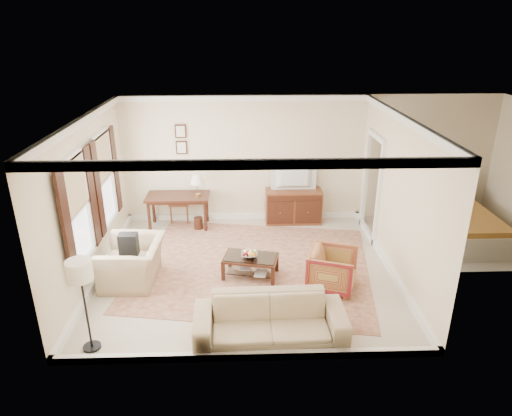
{
  "coord_description": "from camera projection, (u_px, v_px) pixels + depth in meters",
  "views": [
    {
      "loc": [
        -0.07,
        -7.55,
        4.37
      ],
      "look_at": [
        0.2,
        0.3,
        1.15
      ],
      "focal_mm": 32.0,
      "sensor_mm": 36.0,
      "label": 1
    }
  ],
  "objects": [
    {
      "name": "striped_armchair",
      "position": [
        332.0,
        268.0,
        7.92
      ],
      "size": [
        0.95,
        0.98,
        0.81
      ],
      "primitive_type": "imported",
      "rotation": [
        0.0,
        0.0,
        1.23
      ],
      "color": "maroon",
      "rests_on": "room_shell"
    },
    {
      "name": "book_b",
      "position": [
        255.0,
        272.0,
        8.25
      ],
      "size": [
        0.28,
        0.1,
        0.38
      ],
      "primitive_type": "imported",
      "rotation": [
        0.0,
        0.0,
        -0.25
      ],
      "color": "brown",
      "rests_on": "coffee_table"
    },
    {
      "name": "club_armchair",
      "position": [
        132.0,
        256.0,
        8.1
      ],
      "size": [
        0.82,
        1.21,
        1.03
      ],
      "primitive_type": "imported",
      "rotation": [
        0.0,
        0.0,
        -1.62
      ],
      "color": "tan",
      "rests_on": "room_shell"
    },
    {
      "name": "backpack",
      "position": [
        129.0,
        243.0,
        7.99
      ],
      "size": [
        0.25,
        0.34,
        0.4
      ],
      "primitive_type": "cube",
      "rotation": [
        0.0,
        0.0,
        -1.47
      ],
      "color": "black",
      "rests_on": "club_armchair"
    },
    {
      "name": "floor_lamp",
      "position": [
        80.0,
        277.0,
        6.13
      ],
      "size": [
        0.35,
        0.35,
        1.42
      ],
      "color": "black",
      "rests_on": "room_shell"
    },
    {
      "name": "coffee_table",
      "position": [
        251.0,
        261.0,
        8.33
      ],
      "size": [
        1.07,
        0.76,
        0.41
      ],
      "rotation": [
        0.0,
        0.0,
        -0.22
      ],
      "color": "#3B1B11",
      "rests_on": "room_shell"
    },
    {
      "name": "room_shell",
      "position": [
        245.0,
        143.0,
        7.7
      ],
      "size": [
        5.51,
        5.01,
        2.91
      ],
      "color": "beige",
      "rests_on": "ground"
    },
    {
      "name": "sideboard",
      "position": [
        293.0,
        206.0,
        10.58
      ],
      "size": [
        1.28,
        0.49,
        0.79
      ],
      "primitive_type": "cube",
      "color": "brown",
      "rests_on": "room_shell"
    },
    {
      "name": "tv",
      "position": [
        295.0,
        170.0,
        10.23
      ],
      "size": [
        0.98,
        0.56,
        0.13
      ],
      "primitive_type": "imported",
      "rotation": [
        0.0,
        0.0,
        3.14
      ],
      "color": "black",
      "rests_on": "sideboard"
    },
    {
      "name": "fruit_bowl",
      "position": [
        249.0,
        254.0,
        8.25
      ],
      "size": [
        0.42,
        0.42,
        0.1
      ],
      "primitive_type": "imported",
      "color": "silver",
      "rests_on": "coffee_table"
    },
    {
      "name": "window_front",
      "position": [
        78.0,
        211.0,
        7.32
      ],
      "size": [
        0.12,
        1.56,
        1.8
      ],
      "primitive_type": null,
      "color": "#CCB284",
      "rests_on": "room_shell"
    },
    {
      "name": "framed_prints",
      "position": [
        181.0,
        139.0,
        10.14
      ],
      "size": [
        0.25,
        0.04,
        0.68
      ],
      "primitive_type": null,
      "color": "#3B1B11",
      "rests_on": "room_shell"
    },
    {
      "name": "window_rear",
      "position": [
        105.0,
        179.0,
        8.8
      ],
      "size": [
        0.12,
        1.56,
        1.8
      ],
      "primitive_type": null,
      "color": "#CCB284",
      "rests_on": "room_shell"
    },
    {
      "name": "desk_lamp",
      "position": [
        198.0,
        185.0,
        10.12
      ],
      "size": [
        0.32,
        0.32,
        0.5
      ],
      "primitive_type": null,
      "color": "silver",
      "rests_on": "writing_desk"
    },
    {
      "name": "sofa",
      "position": [
        270.0,
        313.0,
        6.63
      ],
      "size": [
        2.24,
        0.7,
        0.87
      ],
      "primitive_type": "imported",
      "rotation": [
        0.0,
        0.0,
        0.03
      ],
      "color": "tan",
      "rests_on": "room_shell"
    },
    {
      "name": "doorway",
      "position": [
        372.0,
        188.0,
        9.7
      ],
      "size": [
        0.1,
        1.12,
        2.25
      ],
      "primitive_type": null,
      "color": "white",
      "rests_on": "room_shell"
    },
    {
      "name": "writing_desk",
      "position": [
        178.0,
        200.0,
        10.24
      ],
      "size": [
        1.4,
        0.7,
        0.76
      ],
      "color": "#3B1B11",
      "rests_on": "room_shell"
    },
    {
      "name": "book_a",
      "position": [
        239.0,
        266.0,
        8.45
      ],
      "size": [
        0.28,
        0.07,
        0.38
      ],
      "primitive_type": "imported",
      "rotation": [
        0.0,
        0.0,
        -0.11
      ],
      "color": "brown",
      "rests_on": "coffee_table"
    },
    {
      "name": "annex_bedroom",
      "position": [
        456.0,
        225.0,
        9.71
      ],
      "size": [
        3.0,
        2.7,
        2.9
      ],
      "color": "beige",
      "rests_on": "ground"
    },
    {
      "name": "desk_chair",
      "position": [
        179.0,
        200.0,
        10.61
      ],
      "size": [
        0.55,
        0.55,
        1.05
      ],
      "primitive_type": null,
      "rotation": [
        0.0,
        0.0,
        -0.25
      ],
      "color": "brown",
      "rests_on": "room_shell"
    },
    {
      "name": "rug",
      "position": [
        253.0,
        266.0,
        8.78
      ],
      "size": [
        4.9,
        4.38,
        0.01
      ],
      "primitive_type": "cube",
      "rotation": [
        0.0,
        0.0,
        -0.16
      ],
      "color": "brown",
      "rests_on": "room_shell"
    }
  ]
}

